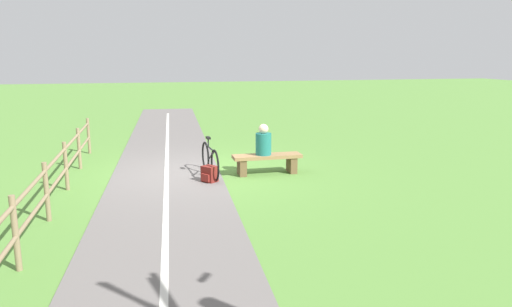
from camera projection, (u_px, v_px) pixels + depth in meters
ground_plane at (192, 173)px, 11.10m from camera, size 80.00×80.00×0.00m
paved_path at (165, 238)px, 7.11m from camera, size 4.45×36.08×0.02m
path_centre_line at (165, 238)px, 7.10m from camera, size 1.85×31.96×0.00m
bench at (267, 161)px, 10.98m from camera, size 1.61×0.44×0.46m
person_seated at (263, 142)px, 10.87m from camera, size 0.36×0.36×0.72m
bicycle at (210, 160)px, 10.80m from camera, size 0.18×1.72×0.89m
backpack at (209, 174)px, 10.27m from camera, size 0.39×0.40×0.36m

